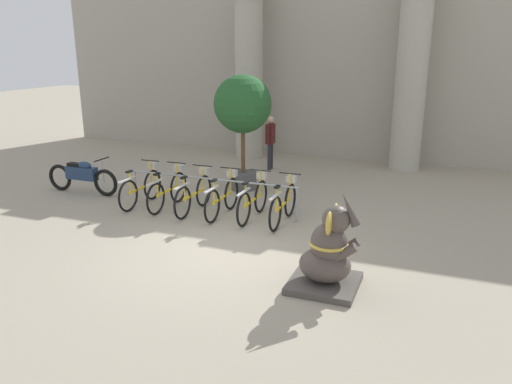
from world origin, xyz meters
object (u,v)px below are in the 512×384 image
(bicycle_4, at_px, (253,200))
(person_pedestrian, at_px, (270,138))
(bicycle_0, at_px, (141,187))
(elephant_statue, at_px, (328,255))
(bicycle_2, at_px, (194,194))
(bicycle_5, at_px, (284,204))
(bicycle_3, at_px, (223,197))
(potted_tree, at_px, (243,109))
(bicycle_1, at_px, (168,190))
(motorcycle, at_px, (82,175))

(bicycle_4, xyz_separation_m, person_pedestrian, (-1.15, 4.27, 0.52))
(bicycle_0, distance_m, elephant_statue, 5.53)
(bicycle_2, xyz_separation_m, bicycle_5, (2.06, 0.03, 0.00))
(bicycle_2, height_order, bicycle_3, same)
(bicycle_0, bearing_deg, potted_tree, 51.61)
(bicycle_5, height_order, person_pedestrian, person_pedestrian)
(bicycle_0, distance_m, bicycle_1, 0.69)
(motorcycle, bearing_deg, elephant_statue, -21.84)
(bicycle_5, distance_m, motorcycle, 5.33)
(bicycle_0, distance_m, bicycle_5, 3.43)
(bicycle_1, height_order, bicycle_3, same)
(bicycle_0, relative_size, bicycle_1, 1.00)
(bicycle_1, xyz_separation_m, motorcycle, (-2.58, 0.24, 0.04))
(elephant_statue, distance_m, potted_tree, 5.83)
(bicycle_0, height_order, bicycle_5, same)
(bicycle_2, relative_size, bicycle_3, 1.00)
(bicycle_1, xyz_separation_m, bicycle_2, (0.69, -0.05, 0.00))
(bicycle_1, xyz_separation_m, elephant_statue, (4.26, -2.51, 0.11))
(bicycle_3, xyz_separation_m, motorcycle, (-3.95, 0.27, 0.04))
(bicycle_0, distance_m, person_pedestrian, 4.63)
(bicycle_1, height_order, bicycle_4, same)
(bicycle_3, distance_m, bicycle_4, 0.69)
(bicycle_3, height_order, elephant_statue, elephant_statue)
(elephant_statue, height_order, potted_tree, potted_tree)
(bicycle_3, xyz_separation_m, potted_tree, (-0.40, 2.10, 1.62))
(bicycle_4, relative_size, person_pedestrian, 1.07)
(bicycle_0, xyz_separation_m, bicycle_3, (2.06, -0.00, 0.00))
(bicycle_1, height_order, bicycle_2, same)
(motorcycle, distance_m, potted_tree, 4.30)
(motorcycle, distance_m, person_pedestrian, 5.37)
(elephant_statue, bearing_deg, person_pedestrian, 116.24)
(elephant_statue, xyz_separation_m, motorcycle, (-6.84, 2.74, -0.07))
(bicycle_3, height_order, potted_tree, potted_tree)
(bicycle_0, xyz_separation_m, bicycle_2, (1.37, -0.02, 0.00))
(bicycle_3, bearing_deg, elephant_statue, -40.56)
(bicycle_1, bearing_deg, bicycle_4, 0.48)
(person_pedestrian, bearing_deg, potted_tree, -88.40)
(bicycle_0, height_order, person_pedestrian, person_pedestrian)
(bicycle_2, distance_m, bicycle_4, 1.37)
(bicycle_0, bearing_deg, bicycle_4, 0.98)
(bicycle_2, distance_m, bicycle_5, 2.06)
(bicycle_2, distance_m, person_pedestrian, 4.37)
(elephant_statue, xyz_separation_m, potted_tree, (-3.29, 4.57, 1.50))
(bicycle_5, bearing_deg, elephant_statue, -58.63)
(bicycle_0, height_order, bicycle_2, same)
(bicycle_0, height_order, elephant_statue, elephant_statue)
(bicycle_0, relative_size, bicycle_2, 1.00)
(bicycle_4, bearing_deg, bicycle_3, -175.79)
(bicycle_0, xyz_separation_m, elephant_statue, (4.94, -2.48, 0.11))
(bicycle_0, bearing_deg, bicycle_3, -0.09)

